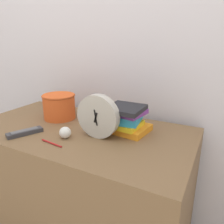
{
  "coord_description": "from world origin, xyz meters",
  "views": [
    {
      "loc": [
        0.66,
        -0.55,
        1.19
      ],
      "look_at": [
        0.19,
        0.34,
        0.86
      ],
      "focal_mm": 35.0,
      "sensor_mm": 36.0,
      "label": 1
    }
  ],
  "objects_px": {
    "basket": "(59,106)",
    "pen": "(52,143)",
    "crumpled_paper_ball": "(65,133)",
    "tv_remote": "(25,132)",
    "desk_clock": "(98,116)",
    "book_stack": "(124,119)"
  },
  "relations": [
    {
      "from": "pen",
      "to": "book_stack",
      "type": "bearing_deg",
      "value": 51.83
    },
    {
      "from": "crumpled_paper_ball",
      "to": "tv_remote",
      "type": "bearing_deg",
      "value": -163.78
    },
    {
      "from": "basket",
      "to": "tv_remote",
      "type": "distance_m",
      "value": 0.28
    },
    {
      "from": "desk_clock",
      "to": "crumpled_paper_ball",
      "type": "height_order",
      "value": "desk_clock"
    },
    {
      "from": "book_stack",
      "to": "crumpled_paper_ball",
      "type": "relative_size",
      "value": 4.64
    },
    {
      "from": "basket",
      "to": "crumpled_paper_ball",
      "type": "relative_size",
      "value": 3.47
    },
    {
      "from": "basket",
      "to": "book_stack",
      "type": "bearing_deg",
      "value": -0.54
    },
    {
      "from": "desk_clock",
      "to": "tv_remote",
      "type": "xyz_separation_m",
      "value": [
        -0.34,
        -0.14,
        -0.09
      ]
    },
    {
      "from": "basket",
      "to": "tv_remote",
      "type": "relative_size",
      "value": 1.11
    },
    {
      "from": "basket",
      "to": "tv_remote",
      "type": "height_order",
      "value": "basket"
    },
    {
      "from": "crumpled_paper_ball",
      "to": "pen",
      "type": "height_order",
      "value": "crumpled_paper_ball"
    },
    {
      "from": "desk_clock",
      "to": "pen",
      "type": "height_order",
      "value": "desk_clock"
    },
    {
      "from": "book_stack",
      "to": "basket",
      "type": "bearing_deg",
      "value": 179.46
    },
    {
      "from": "pen",
      "to": "basket",
      "type": "bearing_deg",
      "value": 124.52
    },
    {
      "from": "crumpled_paper_ball",
      "to": "pen",
      "type": "distance_m",
      "value": 0.08
    },
    {
      "from": "tv_remote",
      "to": "desk_clock",
      "type": "bearing_deg",
      "value": 22.61
    },
    {
      "from": "basket",
      "to": "pen",
      "type": "relative_size",
      "value": 1.51
    },
    {
      "from": "tv_remote",
      "to": "crumpled_paper_ball",
      "type": "height_order",
      "value": "crumpled_paper_ball"
    },
    {
      "from": "desk_clock",
      "to": "book_stack",
      "type": "bearing_deg",
      "value": 57.26
    },
    {
      "from": "basket",
      "to": "crumpled_paper_ball",
      "type": "xyz_separation_m",
      "value": [
        0.21,
        -0.21,
        -0.05
      ]
    },
    {
      "from": "tv_remote",
      "to": "crumpled_paper_ball",
      "type": "distance_m",
      "value": 0.22
    },
    {
      "from": "basket",
      "to": "pen",
      "type": "bearing_deg",
      "value": -55.48
    }
  ]
}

